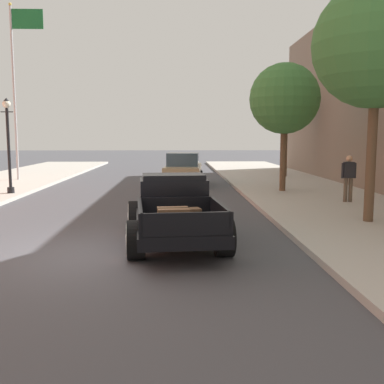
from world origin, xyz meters
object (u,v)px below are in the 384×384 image
at_px(car_background_tan, 183,170).
at_px(street_tree_nearest, 377,45).
at_px(hotrod_truck_black, 174,209).
at_px(flagpole, 18,73).
at_px(street_tree_second, 285,99).
at_px(street_tree_third, 286,108).
at_px(pedestrian_sidewalk_right, 349,176).
at_px(street_lamp_far, 8,138).

xyz_separation_m(car_background_tan, street_tree_nearest, (4.91, -10.61, 4.08)).
distance_m(hotrod_truck_black, car_background_tan, 12.05).
bearing_deg(car_background_tan, flagpole, 168.13).
relative_size(street_tree_second, street_tree_third, 1.06).
xyz_separation_m(hotrod_truck_black, pedestrian_sidewalk_right, (6.16, 5.05, 0.33)).
bearing_deg(street_tree_third, hotrod_truck_black, -112.53).
bearing_deg(street_tree_nearest, street_tree_second, 96.02).
distance_m(flagpole, street_tree_second, 14.08).
xyz_separation_m(flagpole, street_tree_third, (14.64, 1.56, -1.71)).
bearing_deg(street_lamp_far, street_tree_nearest, -28.48).
bearing_deg(hotrod_truck_black, pedestrian_sidewalk_right, 39.39).
relative_size(car_background_tan, street_lamp_far, 1.15).
bearing_deg(street_tree_third, pedestrian_sidewalk_right, -91.36).
xyz_separation_m(car_background_tan, pedestrian_sidewalk_right, (5.73, -6.99, 0.32)).
relative_size(pedestrian_sidewalk_right, street_tree_second, 0.31).
distance_m(hotrod_truck_black, street_lamp_far, 10.57).
relative_size(car_background_tan, pedestrian_sidewalk_right, 2.68).
distance_m(street_tree_nearest, street_tree_second, 7.02).
bearing_deg(street_tree_nearest, street_lamp_far, 151.52).
bearing_deg(street_tree_nearest, hotrod_truck_black, -164.92).
height_order(car_background_tan, street_lamp_far, street_lamp_far).
bearing_deg(street_lamp_far, car_background_tan, 29.56).
bearing_deg(hotrod_truck_black, street_tree_nearest, 15.08).
height_order(street_lamp_far, street_tree_second, street_tree_second).
height_order(hotrod_truck_black, street_tree_third, street_tree_third).
height_order(pedestrian_sidewalk_right, street_tree_second, street_tree_second).
xyz_separation_m(street_lamp_far, street_tree_nearest, (12.07, -6.55, 2.46)).
height_order(car_background_tan, street_tree_second, street_tree_second).
relative_size(hotrod_truck_black, street_tree_third, 1.00).
relative_size(car_background_tan, street_tree_nearest, 0.69).
bearing_deg(hotrod_truck_black, flagpole, 120.72).
height_order(car_background_tan, street_tree_nearest, street_tree_nearest).
xyz_separation_m(street_lamp_far, flagpole, (-1.51, 5.88, 3.39)).
bearing_deg(car_background_tan, street_tree_second, -41.34).
relative_size(hotrod_truck_black, street_lamp_far, 1.31).
height_order(car_background_tan, pedestrian_sidewalk_right, pedestrian_sidewalk_right).
xyz_separation_m(hotrod_truck_black, street_tree_third, (6.40, 15.43, 3.30)).
height_order(hotrod_truck_black, street_tree_nearest, street_tree_nearest).
relative_size(car_background_tan, flagpole, 0.48).
bearing_deg(hotrod_truck_black, street_tree_third, 67.47).
xyz_separation_m(pedestrian_sidewalk_right, street_tree_third, (0.25, 10.38, 2.97)).
distance_m(street_lamp_far, flagpole, 6.95).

